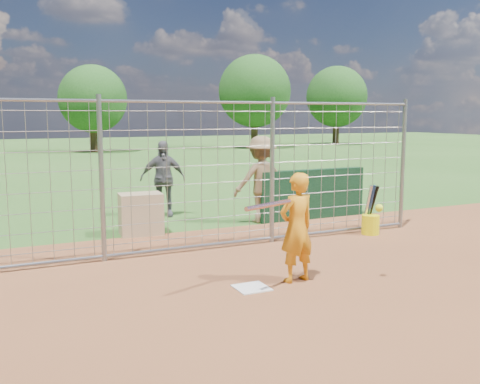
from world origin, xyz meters
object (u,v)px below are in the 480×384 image
bystander_b (163,179)px  bystander_c (261,180)px  batter (297,228)px  bucket_with_bats (370,222)px  equipment_bin (141,214)px

bystander_b → bystander_c: 2.30m
batter → bucket_with_bats: (2.84, 1.93, -0.51)m
bystander_c → bystander_b: bearing=-40.0°
bystander_b → equipment_bin: (-0.95, -1.65, -0.46)m
batter → equipment_bin: bearing=-81.7°
batter → bucket_with_bats: 3.47m
equipment_bin → bystander_c: bearing=6.7°
batter → bystander_c: bystander_c is taller
batter → bucket_with_bats: bearing=-154.4°
equipment_bin → bucket_with_bats: (4.00, -1.89, -0.15)m
bucket_with_bats → bystander_b: bearing=130.8°
batter → bystander_b: 5.48m
batter → bystander_b: bearing=-96.5°
bystander_c → bucket_with_bats: size_ratio=1.91×
equipment_bin → bucket_with_bats: bucket_with_bats is taller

